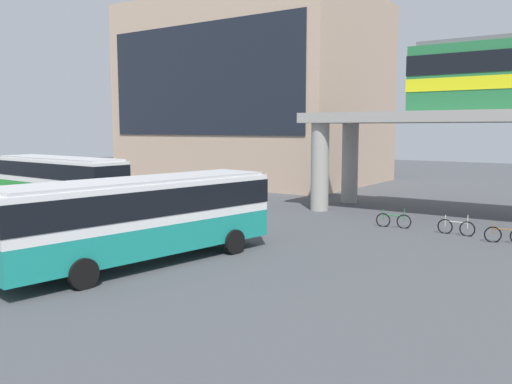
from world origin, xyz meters
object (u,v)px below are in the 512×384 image
object	(u,v)px
bicycle_silver	(456,227)
bicycle_green	(393,221)
station_building	(254,94)
bus_secondary	(60,176)
bus_main	(142,212)
bicycle_brown	(506,235)

from	to	relation	value
bicycle_silver	bicycle_green	bearing A→B (deg)	177.09
station_building	bus_secondary	size ratio (longest dim) A/B	2.01
bus_main	bicycle_green	xyz separation A→B (m)	(5.05, 12.54, -1.63)
bicycle_silver	bicycle_green	size ratio (longest dim) A/B	1.01
station_building	bus_main	size ratio (longest dim) A/B	1.99
station_building	bus_secondary	distance (m)	22.93
bicycle_silver	bicycle_brown	size ratio (longest dim) A/B	1.01
bicycle_silver	bicycle_green	xyz separation A→B (m)	(-3.13, 0.16, 0.00)
bus_secondary	bicycle_brown	xyz separation A→B (m)	(25.76, 4.27, -1.63)
bus_secondary	bicycle_brown	distance (m)	26.16
bus_main	bicycle_silver	size ratio (longest dim) A/B	6.32
bicycle_green	bus_secondary	bearing A→B (deg)	-165.86
station_building	bicycle_green	world-z (taller)	station_building
bicycle_silver	bicycle_brown	xyz separation A→B (m)	(2.30, -0.69, 0.00)
bicycle_green	bicycle_brown	bearing A→B (deg)	-8.90
bicycle_silver	bicycle_green	distance (m)	3.14
bus_main	bicycle_brown	xyz separation A→B (m)	(10.48, 11.69, -1.63)
bicycle_silver	bicycle_brown	distance (m)	2.40
station_building	bus_secondary	bearing A→B (deg)	-89.97
bus_main	bicycle_silver	xyz separation A→B (m)	(8.18, 12.38, -1.63)
bicycle_green	bus_main	bearing A→B (deg)	-111.92
bicycle_green	bicycle_silver	bearing A→B (deg)	-2.91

